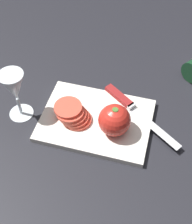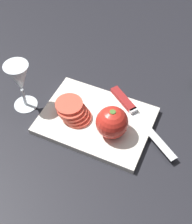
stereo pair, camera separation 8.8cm
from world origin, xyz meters
name	(u,v)px [view 2 (the right image)]	position (x,y,z in m)	size (l,w,h in m)	color
ground_plane	(95,128)	(0.00, 0.00, 0.00)	(3.00, 3.00, 0.00)	black
cutting_board	(96,120)	(-0.01, 0.02, 0.01)	(0.32, 0.23, 0.02)	silver
wine_glass	(19,80)	(-0.23, -0.01, 0.11)	(0.07, 0.07, 0.16)	silver
whole_tomato	(112,122)	(0.05, -0.01, 0.06)	(0.09, 0.09, 0.09)	red
knife	(129,106)	(0.07, 0.10, 0.02)	(0.25, 0.19, 0.01)	silver
tomato_slice_stack_near	(73,111)	(-0.07, 0.00, 0.04)	(0.11, 0.09, 0.05)	#DB4C38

